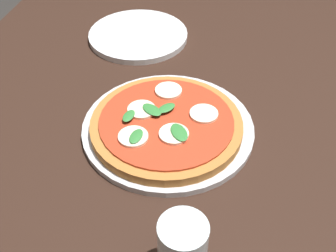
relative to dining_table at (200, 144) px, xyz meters
name	(u,v)px	position (x,y,z in m)	size (l,w,h in m)	color
dining_table	(200,144)	(0.00, 0.00, 0.00)	(1.58, 1.13, 0.74)	black
serving_tray	(168,128)	(-0.06, 0.06, 0.09)	(0.31, 0.31, 0.01)	silver
pizza	(166,124)	(-0.07, 0.06, 0.10)	(0.27, 0.27, 0.03)	#B27033
plate_white	(138,35)	(0.25, 0.20, 0.09)	(0.24, 0.24, 0.01)	white
glass_cup	(182,251)	(-0.33, -0.02, 0.13)	(0.06, 0.06, 0.11)	silver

